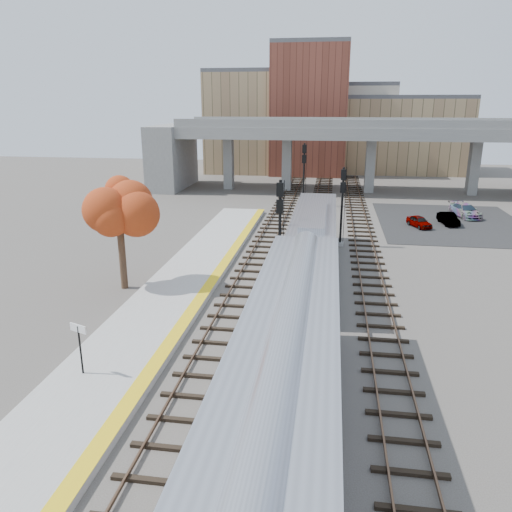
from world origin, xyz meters
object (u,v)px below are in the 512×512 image
(signal_mast_near, at_px, (280,234))
(signal_mast_mid, at_px, (342,209))
(coach, at_px, (278,448))
(locomotive, at_px, (313,241))
(car_a, at_px, (419,222))
(car_c, at_px, (465,211))
(signal_mast_far, at_px, (304,175))
(car_b, at_px, (448,219))
(tree, at_px, (118,207))

(signal_mast_near, xyz_separation_m, signal_mast_mid, (4.10, 9.53, -0.21))
(coach, bearing_deg, locomotive, 90.00)
(coach, xyz_separation_m, car_a, (9.54, 37.32, -2.22))
(locomotive, bearing_deg, car_c, 53.23)
(coach, distance_m, signal_mast_near, 20.26)
(signal_mast_mid, xyz_separation_m, car_a, (7.54, 7.65, -2.55))
(signal_mast_mid, bearing_deg, signal_mast_far, 103.87)
(signal_mast_far, relative_size, car_c, 1.54)
(signal_mast_mid, distance_m, car_a, 11.04)
(locomotive, xyz_separation_m, car_b, (12.53, 16.27, -1.67))
(coach, height_order, car_c, coach)
(signal_mast_near, relative_size, car_b, 1.97)
(coach, xyz_separation_m, signal_mast_near, (-2.10, 20.15, 0.55))
(signal_mast_near, height_order, tree, tree)
(car_c, bearing_deg, signal_mast_far, 153.29)
(coach, relative_size, signal_mast_mid, 3.84)
(coach, relative_size, car_c, 5.43)
(locomotive, xyz_separation_m, tree, (-11.85, -4.97, 3.04))
(locomotive, bearing_deg, signal_mast_far, 95.07)
(coach, relative_size, car_b, 7.21)
(signal_mast_near, height_order, car_a, signal_mast_near)
(locomotive, bearing_deg, car_b, 52.40)
(signal_mast_mid, height_order, car_a, signal_mast_mid)
(signal_mast_near, height_order, car_c, signal_mast_near)
(locomotive, bearing_deg, signal_mast_near, -130.50)
(signal_mast_near, bearing_deg, signal_mast_mid, 66.72)
(signal_mast_mid, bearing_deg, signal_mast_near, -113.28)
(signal_mast_mid, xyz_separation_m, car_b, (10.53, 9.19, -2.52))
(coach, xyz_separation_m, car_b, (12.53, 38.87, -2.19))
(locomotive, relative_size, signal_mast_near, 2.79)
(signal_mast_mid, distance_m, car_c, 18.52)
(locomotive, xyz_separation_m, car_c, (14.98, 20.05, -1.57))
(car_a, height_order, car_b, car_b)
(signal_mast_near, bearing_deg, signal_mast_far, 90.00)
(signal_mast_mid, relative_size, car_c, 1.41)
(signal_mast_far, bearing_deg, signal_mast_mid, -76.13)
(signal_mast_near, xyz_separation_m, tree, (-9.75, -2.51, 1.97))
(coach, distance_m, car_a, 38.59)
(coach, bearing_deg, car_a, 75.66)
(signal_mast_far, distance_m, car_a, 14.98)
(car_a, bearing_deg, signal_mast_far, 120.18)
(car_a, bearing_deg, locomotive, -145.21)
(car_c, bearing_deg, signal_mast_mid, -149.76)
(coach, height_order, signal_mast_far, signal_mast_far)
(locomotive, distance_m, signal_mast_near, 3.40)
(signal_mast_near, xyz_separation_m, signal_mast_far, (0.00, 26.13, 0.18))
(car_b, distance_m, car_c, 4.51)
(locomotive, height_order, car_a, locomotive)
(signal_mast_mid, xyz_separation_m, tree, (-13.85, -12.05, 2.18))
(locomotive, height_order, tree, tree)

